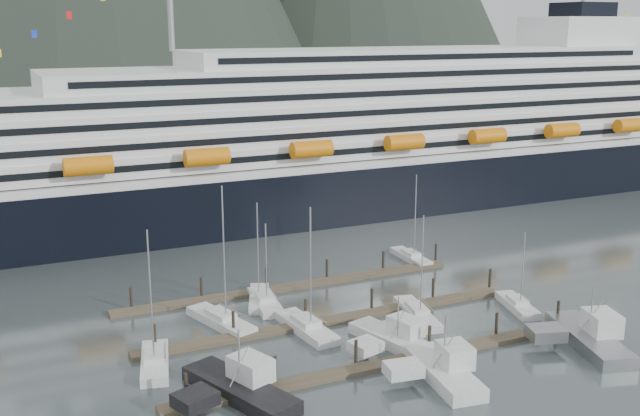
# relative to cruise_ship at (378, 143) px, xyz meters

# --- Properties ---
(ground) EXTENTS (1600.00, 1600.00, 0.00)m
(ground) POSITION_rel_cruise_ship_xyz_m (-30.03, -54.94, -12.04)
(ground) COLOR #3F494A
(ground) RESTS_ON ground
(cruise_ship) EXTENTS (210.00, 30.40, 50.30)m
(cruise_ship) POSITION_rel_cruise_ship_xyz_m (0.00, 0.00, 0.00)
(cruise_ship) COLOR black
(cruise_ship) RESTS_ON ground
(dock_near) EXTENTS (48.18, 2.28, 3.20)m
(dock_near) POSITION_rel_cruise_ship_xyz_m (-34.95, -64.89, -11.73)
(dock_near) COLOR #483D2E
(dock_near) RESTS_ON ground
(dock_mid) EXTENTS (48.18, 2.28, 3.20)m
(dock_mid) POSITION_rel_cruise_ship_xyz_m (-34.95, -51.89, -11.73)
(dock_mid) COLOR #483D2E
(dock_mid) RESTS_ON ground
(dock_far) EXTENTS (48.18, 2.28, 3.20)m
(dock_far) POSITION_rel_cruise_ship_xyz_m (-34.95, -38.89, -11.73)
(dock_far) COLOR #483D2E
(dock_far) RESTS_ON ground
(sailboat_a) EXTENTS (4.90, 9.97, 15.60)m
(sailboat_a) POSITION_rel_cruise_ship_xyz_m (-57.03, -55.03, -11.59)
(sailboat_a) COLOR silver
(sailboat_a) RESTS_ON ground
(sailboat_b) EXTENTS (5.83, 11.34, 17.60)m
(sailboat_b) POSITION_rel_cruise_ship_xyz_m (-47.34, -47.07, -11.58)
(sailboat_b) COLOR silver
(sailboat_b) RESTS_ON ground
(sailboat_c) EXTENTS (3.88, 10.80, 15.66)m
(sailboat_c) POSITION_rel_cruise_ship_xyz_m (-38.99, -53.27, -11.59)
(sailboat_c) COLOR silver
(sailboat_c) RESTS_ON ground
(sailboat_d) EXTENTS (4.57, 10.91, 13.51)m
(sailboat_d) POSITION_rel_cruise_ship_xyz_m (-24.94, -54.91, -11.63)
(sailboat_d) COLOR silver
(sailboat_d) RESTS_ON ground
(sailboat_e) EXTENTS (5.63, 9.56, 13.74)m
(sailboat_e) POSITION_rel_cruise_ship_xyz_m (-40.59, -41.84, -11.62)
(sailboat_e) COLOR silver
(sailboat_e) RESTS_ON ground
(sailboat_f) EXTENTS (3.99, 9.72, 11.54)m
(sailboat_f) POSITION_rel_cruise_ship_xyz_m (-40.38, -43.53, -11.63)
(sailboat_f) COLOR silver
(sailboat_f) RESTS_ON ground
(sailboat_g) EXTENTS (2.49, 9.28, 13.72)m
(sailboat_g) POSITION_rel_cruise_ship_xyz_m (-13.54, -34.95, -11.63)
(sailboat_g) COLOR silver
(sailboat_g) RESTS_ON ground
(sailboat_h) EXTENTS (4.50, 8.82, 10.60)m
(sailboat_h) POSITION_rel_cruise_ship_xyz_m (-12.03, -57.79, -11.64)
(sailboat_h) COLOR silver
(sailboat_h) RESTS_ON ground
(trawler_a) EXTENTS (11.25, 14.15, 7.55)m
(trawler_a) POSITION_rel_cruise_ship_xyz_m (-51.18, -64.85, -11.10)
(trawler_a) COLOR black
(trawler_a) RESTS_ON ground
(trawler_b) EXTENTS (9.16, 12.01, 7.56)m
(trawler_b) POSITION_rel_cruise_ship_xyz_m (-31.39, -69.92, -11.09)
(trawler_b) COLOR silver
(trawler_b) RESTS_ON ground
(trawler_c) EXTENTS (9.68, 13.10, 6.45)m
(trawler_c) POSITION_rel_cruise_ship_xyz_m (-31.65, -61.34, -11.19)
(trawler_c) COLOR silver
(trawler_c) RESTS_ON ground
(trawler_d) EXTENTS (11.05, 14.14, 8.12)m
(trawler_d) POSITION_rel_cruise_ship_xyz_m (-12.18, -69.90, -11.04)
(trawler_d) COLOR gray
(trawler_d) RESTS_ON ground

